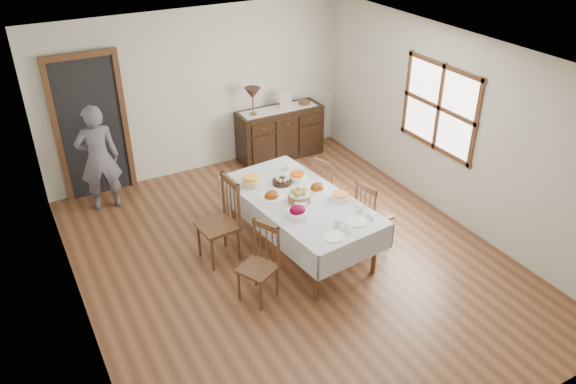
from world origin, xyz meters
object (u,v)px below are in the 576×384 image
sideboard (280,133)px  table_lamp (252,94)px  chair_right_near (371,214)px  person (98,155)px  chair_left_far (221,220)px  chair_left_near (260,262)px  chair_right_far (327,187)px  dining_table (300,205)px

sideboard → table_lamp: (-0.51, -0.03, 0.79)m
chair_right_near → person: 3.88m
chair_left_far → chair_left_near: bearing=0.1°
chair_right_near → table_lamp: (-0.30, 2.86, 0.77)m
sideboard → table_lamp: size_ratio=3.18×
chair_right_near → chair_right_far: 0.88m
chair_right_near → person: bearing=38.2°
dining_table → sideboard: 2.76m
chair_left_far → person: person is taller
person → sideboard: bearing=-170.1°
dining_table → chair_left_near: chair_left_near is taller
chair_right_near → person: size_ratio=0.54×
person → table_lamp: bearing=-169.8°
chair_left_near → chair_left_far: 0.92m
chair_left_near → chair_left_far: bearing=158.9°
chair_right_near → chair_right_far: (-0.12, 0.87, 0.00)m
chair_left_far → chair_right_far: (1.69, 0.22, -0.09)m
chair_right_near → table_lamp: size_ratio=2.01×
chair_right_far → table_lamp: table_lamp is taller
chair_left_far → table_lamp: size_ratio=2.40×
chair_left_near → sideboard: size_ratio=0.64×
dining_table → chair_right_far: 0.93m
sideboard → table_lamp: bearing=-176.8°
chair_right_far → sideboard: (0.33, 2.02, -0.03)m
dining_table → chair_right_near: 0.95m
dining_table → person: bearing=124.5°
chair_left_near → chair_right_near: 1.74m
chair_right_near → dining_table: bearing=58.9°
table_lamp → chair_left_near: bearing=-114.6°
dining_table → chair_left_far: (-0.94, 0.31, -0.11)m
sideboard → table_lamp: 0.94m
chair_left_far → chair_right_near: 1.92m
chair_right_near → chair_right_far: size_ratio=0.99×
dining_table → table_lamp: table_lamp is taller
chair_right_far → person: (-2.71, 1.75, 0.38)m
chair_left_near → sideboard: (1.93, 3.14, -0.03)m
chair_left_far → table_lamp: (1.51, 2.20, 0.67)m
dining_table → chair_right_far: chair_right_far is taller
chair_right_far → person: person is taller
chair_left_near → person: (-1.11, 2.88, 0.38)m
chair_right_near → chair_right_far: chair_right_far is taller
dining_table → chair_right_near: size_ratio=2.51×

